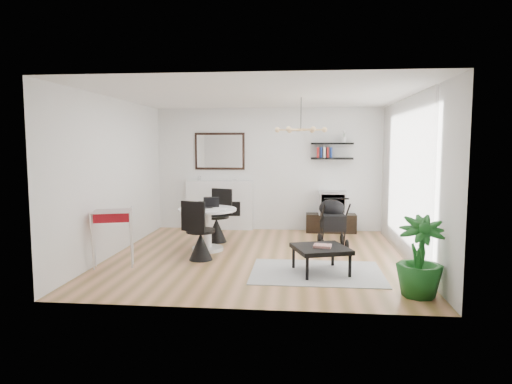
# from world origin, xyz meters

# --- Properties ---
(floor) EXTENTS (5.00, 5.00, 0.00)m
(floor) POSITION_xyz_m (0.00, 0.00, 0.00)
(floor) COLOR olive
(floor) RESTS_ON ground
(ceiling) EXTENTS (5.00, 5.00, 0.00)m
(ceiling) POSITION_xyz_m (0.00, 0.00, 2.70)
(ceiling) COLOR white
(ceiling) RESTS_ON wall_back
(wall_back) EXTENTS (5.00, 0.00, 5.00)m
(wall_back) POSITION_xyz_m (0.00, 2.50, 1.35)
(wall_back) COLOR white
(wall_back) RESTS_ON floor
(wall_left) EXTENTS (0.00, 5.00, 5.00)m
(wall_left) POSITION_xyz_m (-2.50, 0.00, 1.35)
(wall_left) COLOR white
(wall_left) RESTS_ON floor
(wall_right) EXTENTS (0.00, 5.00, 5.00)m
(wall_right) POSITION_xyz_m (2.50, 0.00, 1.35)
(wall_right) COLOR white
(wall_right) RESTS_ON floor
(sheer_curtain) EXTENTS (0.04, 3.60, 2.60)m
(sheer_curtain) POSITION_xyz_m (2.40, 0.20, 1.35)
(sheer_curtain) COLOR white
(sheer_curtain) RESTS_ON wall_right
(fireplace) EXTENTS (1.50, 0.17, 2.16)m
(fireplace) POSITION_xyz_m (-1.10, 2.42, 0.69)
(fireplace) COLOR white
(fireplace) RESTS_ON floor
(shelf_lower) EXTENTS (0.90, 0.25, 0.04)m
(shelf_lower) POSITION_xyz_m (1.37, 2.37, 1.60)
(shelf_lower) COLOR black
(shelf_lower) RESTS_ON wall_back
(shelf_upper) EXTENTS (0.90, 0.25, 0.04)m
(shelf_upper) POSITION_xyz_m (1.37, 2.37, 1.92)
(shelf_upper) COLOR black
(shelf_upper) RESTS_ON wall_back
(pendant_lamp) EXTENTS (0.90, 0.90, 0.10)m
(pendant_lamp) POSITION_xyz_m (0.70, 0.30, 2.15)
(pendant_lamp) COLOR tan
(pendant_lamp) RESTS_ON ceiling
(tv_console) EXTENTS (1.07, 0.38, 0.40)m
(tv_console) POSITION_xyz_m (1.37, 2.30, 0.20)
(tv_console) COLOR black
(tv_console) RESTS_ON floor
(crt_tv) EXTENTS (0.58, 0.50, 0.50)m
(crt_tv) POSITION_xyz_m (1.39, 2.30, 0.65)
(crt_tv) COLOR silver
(crt_tv) RESTS_ON tv_console
(dining_table) EXTENTS (1.04, 1.04, 0.76)m
(dining_table) POSITION_xyz_m (-0.95, 0.37, 0.50)
(dining_table) COLOR white
(dining_table) RESTS_ON floor
(laptop) EXTENTS (0.36, 0.24, 0.03)m
(laptop) POSITION_xyz_m (-1.02, 0.31, 0.78)
(laptop) COLOR black
(laptop) RESTS_ON dining_table
(black_bag) EXTENTS (0.31, 0.22, 0.17)m
(black_bag) POSITION_xyz_m (-0.93, 0.62, 0.85)
(black_bag) COLOR black
(black_bag) RESTS_ON dining_table
(newspaper) EXTENTS (0.36, 0.29, 0.01)m
(newspaper) POSITION_xyz_m (-0.77, 0.27, 0.77)
(newspaper) COLOR white
(newspaper) RESTS_ON dining_table
(drinking_glass) EXTENTS (0.07, 0.07, 0.11)m
(drinking_glass) POSITION_xyz_m (-1.25, 0.49, 0.82)
(drinking_glass) COLOR white
(drinking_glass) RESTS_ON dining_table
(chair_far) EXTENTS (0.54, 0.55, 1.03)m
(chair_far) POSITION_xyz_m (-0.92, 1.11, 0.33)
(chair_far) COLOR black
(chair_far) RESTS_ON floor
(chair_near) EXTENTS (0.52, 0.53, 1.00)m
(chair_near) POSITION_xyz_m (-0.93, -0.33, 0.32)
(chair_near) COLOR black
(chair_near) RESTS_ON floor
(drying_rack) EXTENTS (0.74, 0.72, 0.90)m
(drying_rack) POSITION_xyz_m (-2.18, -0.88, 0.47)
(drying_rack) COLOR white
(drying_rack) RESTS_ON floor
(stroller) EXTENTS (0.55, 0.83, 0.98)m
(stroller) POSITION_xyz_m (1.31, 0.95, 0.42)
(stroller) COLOR black
(stroller) RESTS_ON floor
(rug) EXTENTS (1.94, 1.40, 0.01)m
(rug) POSITION_xyz_m (0.96, -0.90, 0.01)
(rug) COLOR #9C9C9C
(rug) RESTS_ON floor
(coffee_table) EXTENTS (0.95, 0.95, 0.39)m
(coffee_table) POSITION_xyz_m (1.02, -0.90, 0.35)
(coffee_table) COLOR black
(coffee_table) RESTS_ON rug
(magazines) EXTENTS (0.28, 0.24, 0.04)m
(magazines) POSITION_xyz_m (1.04, -0.93, 0.42)
(magazines) COLOR #C44231
(magazines) RESTS_ON coffee_table
(potted_plant) EXTENTS (0.60, 0.60, 1.02)m
(potted_plant) POSITION_xyz_m (2.20, -1.83, 0.51)
(potted_plant) COLOR #17531B
(potted_plant) RESTS_ON floor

